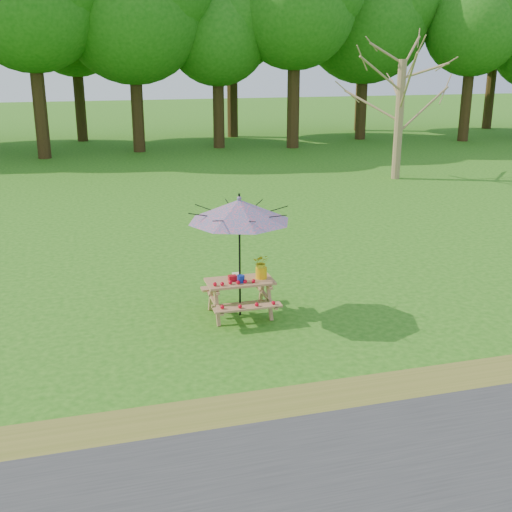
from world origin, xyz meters
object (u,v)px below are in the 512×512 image
object	(u,v)px
flower_bucket	(261,265)
patio_umbrella	(239,211)
bare_tree	(406,6)
picnic_table	(240,298)

from	to	relation	value
flower_bucket	patio_umbrella	bearing A→B (deg)	-179.16
patio_umbrella	bare_tree	bearing A→B (deg)	51.65
patio_umbrella	flower_bucket	bearing A→B (deg)	0.84
patio_umbrella	flower_bucket	distance (m)	1.11
bare_tree	picnic_table	world-z (taller)	bare_tree
picnic_table	bare_tree	bearing A→B (deg)	51.65
bare_tree	picnic_table	bearing A→B (deg)	-128.35
bare_tree	patio_umbrella	bearing A→B (deg)	-128.35
bare_tree	picnic_table	distance (m)	15.74
patio_umbrella	picnic_table	bearing A→B (deg)	-95.19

